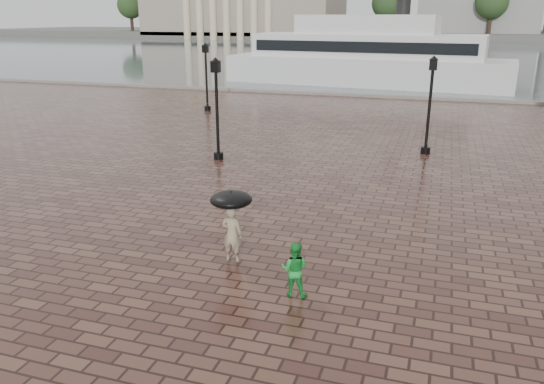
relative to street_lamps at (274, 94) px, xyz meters
The scene contains 10 objects.
ground 16.29m from the street_lamps, 71.94° to the right, with size 300.00×300.00×0.00m, color #381E19.
harbour_water 76.86m from the street_lamps, 86.27° to the left, with size 240.00×240.00×0.00m, color #41494F.
quay_edge 17.56m from the street_lamps, 73.30° to the left, with size 80.00×0.60×0.30m, color slate.
far_shore 144.76m from the street_lamps, 88.02° to the left, with size 300.00×60.00×2.00m, color #4C4C47.
far_trees 122.97m from the street_lamps, 87.67° to the left, with size 188.00×8.00×13.50m.
street_lamps is the anchor object (origin of this frame).
adult_pedestrian 15.58m from the street_lamps, 76.54° to the right, with size 0.56×0.37×1.53m, color tan.
child_pedestrian 17.38m from the street_lamps, 70.86° to the right, with size 0.64×0.50×1.32m, color green.
ferry_near 24.80m from the street_lamps, 87.15° to the left, with size 27.05×9.00×8.71m.
umbrella 15.51m from the street_lamps, 76.54° to the right, with size 1.10×1.10×1.10m.
Camera 1 is at (3.57, -11.70, 6.23)m, focal length 35.00 mm.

